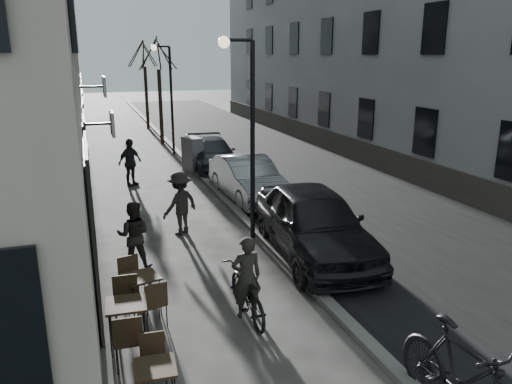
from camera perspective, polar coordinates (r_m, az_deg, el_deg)
ground at (r=8.38m, az=13.53°, el=-19.00°), size 120.00×120.00×0.00m
road at (r=23.55m, az=0.78°, el=4.06°), size 7.30×60.00×0.00m
kerb at (r=22.60m, az=-7.99°, el=3.57°), size 0.25×60.00×0.12m
streetlamp_near at (r=12.41m, az=-1.17°, el=8.45°), size 0.90×0.28×5.09m
streetlamp_far at (r=24.08m, az=-10.10°, el=11.67°), size 0.90×0.28×5.09m
tree_near at (r=27.00m, az=-11.14°, el=15.21°), size 2.40×2.40×5.70m
tree_far at (r=32.95m, az=-12.67°, el=15.14°), size 2.40×2.40×5.70m
bistro_set_a at (r=7.32m, az=-11.34°, el=-20.63°), size 0.58×1.37×0.80m
bistro_set_b at (r=8.70m, az=-14.50°, el=-13.98°), size 0.68×1.60×0.93m
bistro_set_c at (r=9.66m, az=-12.91°, el=-10.90°), size 0.76×1.55×0.88m
utility_cabinet at (r=20.58m, az=-7.28°, el=4.27°), size 0.76×1.06×1.42m
bicycle at (r=9.31m, az=-1.09°, el=-11.39°), size 0.66×1.83×0.96m
cyclist_rider at (r=9.18m, az=-1.10°, el=-9.70°), size 0.58×0.38×1.56m
pedestrian_near at (r=11.52m, az=-13.80°, el=-4.78°), size 0.89×0.77×1.56m
pedestrian_mid at (r=13.40m, az=-8.66°, el=-1.29°), size 1.27×1.12×1.71m
pedestrian_far at (r=18.74m, az=-14.20°, el=3.29°), size 1.07×0.94×1.74m
car_near at (r=11.91m, az=6.66°, el=-3.48°), size 2.39×5.05×1.67m
car_mid at (r=16.49m, az=-0.95°, el=1.57°), size 1.68×4.36×1.42m
car_far at (r=21.05m, az=-5.02°, el=4.36°), size 2.03×4.45×1.26m
moped at (r=7.29m, az=22.54°, el=-19.15°), size 0.79×2.33×1.38m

